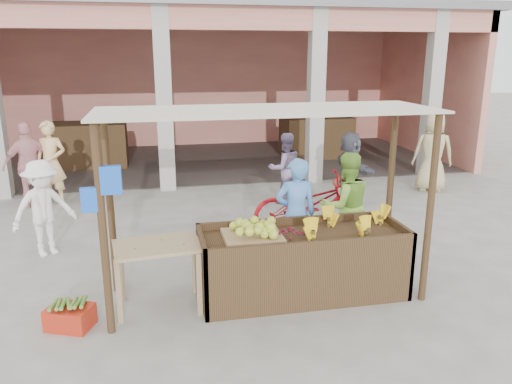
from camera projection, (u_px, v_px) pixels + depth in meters
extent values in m
plane|color=slate|center=(264.00, 297.00, 6.37)|extent=(60.00, 60.00, 0.00)
cube|color=#E18F76|center=(189.00, 85.00, 16.59)|extent=(14.00, 0.20, 4.00)
cube|color=#E18F76|center=(424.00, 88.00, 15.21)|extent=(0.20, 6.00, 4.00)
cube|color=#E18F76|center=(207.00, 18.00, 10.70)|extent=(14.00, 0.30, 0.50)
cube|color=slate|center=(195.00, 11.00, 13.29)|extent=(14.40, 6.40, 0.20)
cube|color=#AAA69B|center=(164.00, 101.00, 10.97)|extent=(0.35, 0.35, 4.00)
cube|color=#AAA69B|center=(316.00, 98.00, 11.66)|extent=(0.35, 0.35, 4.00)
cube|color=#AAA69B|center=(432.00, 96.00, 12.24)|extent=(0.35, 0.35, 4.00)
cube|color=#4B371E|center=(89.00, 145.00, 13.64)|extent=(2.00, 1.20, 1.20)
cube|color=#4B371E|center=(316.00, 137.00, 14.92)|extent=(2.00, 1.20, 1.20)
cube|color=#4B371E|center=(302.00, 265.00, 6.36)|extent=(2.60, 0.95, 0.80)
cylinder|color=#4B371E|center=(103.00, 233.00, 5.27)|extent=(0.09, 0.09, 2.35)
cylinder|color=#4B371E|center=(430.00, 211.00, 6.01)|extent=(0.09, 0.09, 2.35)
cylinder|color=#4B371E|center=(110.00, 205.00, 6.26)|extent=(0.09, 0.09, 2.35)
cylinder|color=#4B371E|center=(390.00, 189.00, 7.01)|extent=(0.09, 0.09, 2.35)
cube|color=beige|center=(267.00, 110.00, 5.82)|extent=(4.00, 1.35, 0.03)
cube|color=blue|center=(111.00, 180.00, 5.14)|extent=(0.22, 0.08, 0.30)
cube|color=blue|center=(90.00, 200.00, 5.15)|extent=(0.18, 0.07, 0.26)
cube|color=#A27F53|center=(252.00, 237.00, 6.15)|extent=(0.72, 0.62, 0.06)
ellipsoid|color=#E1E142|center=(252.00, 229.00, 6.12)|extent=(0.61, 0.53, 0.13)
ellipsoid|color=maroon|center=(290.00, 232.00, 6.20)|extent=(0.41, 0.33, 0.13)
cube|color=tan|center=(157.00, 246.00, 5.93)|extent=(1.09, 0.79, 0.04)
cube|color=tan|center=(119.00, 292.00, 5.67)|extent=(0.06, 0.06, 0.78)
cube|color=tan|center=(199.00, 284.00, 5.85)|extent=(0.06, 0.06, 0.78)
cube|color=tan|center=(121.00, 271.00, 6.22)|extent=(0.06, 0.06, 0.78)
cube|color=tan|center=(195.00, 265.00, 6.40)|extent=(0.06, 0.06, 0.78)
cube|color=#B72713|center=(70.00, 317.00, 5.64)|extent=(0.58, 0.51, 0.25)
ellipsoid|color=brown|center=(335.00, 172.00, 11.69)|extent=(0.48, 0.48, 0.66)
ellipsoid|color=brown|center=(350.00, 171.00, 11.82)|extent=(0.48, 0.48, 0.66)
ellipsoid|color=brown|center=(338.00, 169.00, 12.04)|extent=(0.48, 0.48, 0.66)
imported|color=#589BF0|center=(296.00, 211.00, 7.02)|extent=(0.67, 0.50, 1.74)
imported|color=#88C142|center=(346.00, 203.00, 7.42)|extent=(0.85, 0.52, 1.72)
imported|color=#A20D14|center=(310.00, 202.00, 8.56)|extent=(0.73, 2.07, 1.08)
imported|color=white|center=(43.00, 205.00, 7.54)|extent=(1.15, 0.97, 1.61)
imported|color=pink|center=(29.00, 162.00, 9.97)|extent=(1.22, 0.98, 1.83)
imported|color=tan|center=(433.00, 148.00, 11.10)|extent=(1.11, 0.94, 1.96)
imported|color=#464753|center=(350.00, 167.00, 10.07)|extent=(0.72, 1.51, 1.59)
imported|color=#E3BA78|center=(51.00, 161.00, 10.10)|extent=(0.78, 0.66, 1.79)
imported|color=slate|center=(285.00, 165.00, 10.22)|extent=(0.84, 0.56, 1.60)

